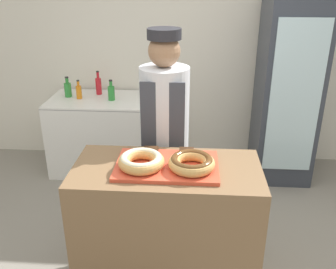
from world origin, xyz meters
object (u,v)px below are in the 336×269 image
at_px(beverage_fridge, 287,93).
at_px(chest_freezer, 101,134).
at_px(donut_light_glaze, 141,161).
at_px(bottle_green_b, 111,92).
at_px(bottle_red, 99,85).
at_px(bottle_green, 68,89).
at_px(serving_tray, 167,166).
at_px(donut_chocolate_glaze, 192,162).
at_px(brownie_back_right, 186,152).
at_px(baker_person, 165,138).
at_px(bottle_orange, 79,91).
at_px(brownie_back_left, 151,151).

bearing_deg(beverage_fridge, chest_freezer, 179.81).
height_order(donut_light_glaze, bottle_green_b, donut_light_glaze).
xyz_separation_m(donut_light_glaze, bottle_red, (-0.74, 1.94, -0.10)).
relative_size(chest_freezer, bottle_green, 4.79).
relative_size(bottle_green, bottle_green_b, 1.02).
xyz_separation_m(serving_tray, beverage_fridge, (1.11, 1.73, -0.04)).
height_order(donut_chocolate_glaze, brownie_back_right, donut_chocolate_glaze).
bearing_deg(baker_person, bottle_orange, 130.51).
distance_m(brownie_back_left, bottle_green, 1.97).
distance_m(bottle_green, bottle_green_b, 0.50).
distance_m(beverage_fridge, bottle_green_b, 1.83).
distance_m(serving_tray, donut_light_glaze, 0.17).
height_order(beverage_fridge, bottle_green_b, beverage_fridge).
xyz_separation_m(donut_chocolate_glaze, chest_freezer, (-1.01, 1.78, -0.61)).
relative_size(baker_person, beverage_fridge, 0.93).
height_order(brownie_back_left, baker_person, baker_person).
xyz_separation_m(brownie_back_left, bottle_green_b, (-0.59, 1.55, -0.09)).
distance_m(chest_freezer, bottle_red, 0.54).
bearing_deg(donut_chocolate_glaze, bottle_green_b, 116.40).
xyz_separation_m(donut_light_glaze, donut_chocolate_glaze, (0.31, 0.00, 0.00)).
bearing_deg(bottle_green_b, brownie_back_left, -69.07).
height_order(chest_freezer, bottle_green, bottle_green).
relative_size(brownie_back_right, baker_person, 0.05).
distance_m(bottle_green, bottle_orange, 0.15).
bearing_deg(beverage_fridge, serving_tray, -122.83).
xyz_separation_m(brownie_back_left, bottle_red, (-0.78, 1.75, -0.07)).
distance_m(serving_tray, brownie_back_left, 0.19).
bearing_deg(baker_person, chest_freezer, 123.98).
bearing_deg(brownie_back_left, brownie_back_right, 0.00).
relative_size(serving_tray, brownie_back_left, 6.70).
bearing_deg(bottle_orange, bottle_green, 158.57).
relative_size(baker_person, bottle_green_b, 7.91).
xyz_separation_m(donut_chocolate_glaze, beverage_fridge, (0.96, 1.77, -0.09)).
bearing_deg(brownie_back_left, serving_tray, -50.41).
relative_size(donut_light_glaze, beverage_fridge, 0.15).
bearing_deg(brownie_back_right, bottle_green_b, 118.09).
bearing_deg(beverage_fridge, brownie_back_left, -127.86).
bearing_deg(bottle_green_b, donut_light_glaze, -72.21).
bearing_deg(beverage_fridge, donut_chocolate_glaze, -118.47).
distance_m(beverage_fridge, bottle_red, 2.01).
xyz_separation_m(donut_light_glaze, beverage_fridge, (1.27, 1.77, -0.09)).
height_order(donut_light_glaze, beverage_fridge, beverage_fridge).
distance_m(donut_chocolate_glaze, brownie_back_left, 0.33).
relative_size(beverage_fridge, bottle_green, 8.41).
relative_size(chest_freezer, bottle_red, 4.08).
bearing_deg(serving_tray, bottle_orange, 121.81).
xyz_separation_m(bottle_green, bottle_red, (0.31, 0.12, 0.02)).
height_order(brownie_back_left, bottle_red, bottle_red).
distance_m(donut_chocolate_glaze, bottle_green, 2.28).
relative_size(donut_chocolate_glaze, bottle_red, 1.09).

